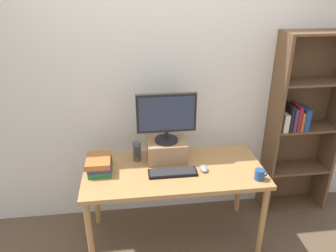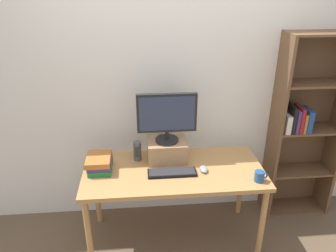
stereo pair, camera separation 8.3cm
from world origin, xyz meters
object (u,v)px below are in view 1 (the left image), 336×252
Objects in this scene: coffee_mug at (260,174)px; riser_box at (166,150)px; computer_mouse at (204,169)px; computer_monitor at (166,116)px; desk_speaker at (137,151)px; bookshelf_unit at (300,125)px; book_stack at (100,164)px; keyboard at (173,173)px; desk at (174,177)px.

riser_box is at bearing 149.79° from coffee_mug.
computer_monitor is at bearing 142.12° from computer_mouse.
computer_monitor reaches higher than desk_speaker.
bookshelf_unit is 0.85m from coffee_mug.
computer_monitor is 1.95× the size of book_stack.
keyboard is at bearing -85.13° from computer_monitor.
computer_mouse is at bearing 156.15° from coffee_mug.
desk_speaker is (-1.57, -0.15, -0.09)m from bookshelf_unit.
bookshelf_unit reaches higher than coffee_mug.
book_stack is at bearing -157.09° from desk_speaker.
desk is 0.63m from book_stack.
computer_mouse reaches higher than desk.
desk is 14.16× the size of coffee_mug.
computer_mouse is at bearing -159.11° from bookshelf_unit.
riser_box is 0.66× the size of computer_monitor.
computer_mouse is 0.40× the size of book_stack.
book_stack is (-1.88, -0.29, -0.11)m from bookshelf_unit.
coffee_mug is 0.62× the size of desk_speaker.
computer_monitor reaches higher than riser_box.
book_stack is 2.42× the size of coffee_mug.
computer_monitor is 0.54m from computer_mouse.
computer_monitor is at bearing 103.38° from desk.
desk is at bearing -76.62° from computer_monitor.
keyboard is (0.02, -0.24, -0.08)m from riser_box.
book_stack is at bearing 167.28° from coffee_mug.
computer_mouse is (0.29, -0.22, -0.40)m from computer_monitor.
desk is at bearing 168.93° from computer_mouse.
desk is at bearing 72.59° from keyboard.
computer_mouse is 0.60× the size of desk_speaker.
coffee_mug is at bearing -137.01° from bookshelf_unit.
coffee_mug is (0.66, -0.23, 0.12)m from desk.
bookshelf_unit reaches higher than computer_monitor.
bookshelf_unit is 3.58× the size of computer_monitor.
desk is 0.84× the size of bookshelf_unit.
riser_box is 0.83× the size of keyboard.
computer_monitor is (-0.04, 0.18, 0.49)m from desk.
keyboard is at bearing 166.50° from coffee_mug.
bookshelf_unit is 10.43× the size of desk_speaker.
desk is at bearing 160.71° from coffee_mug.
computer_monitor is (-1.31, -0.17, 0.24)m from bookshelf_unit.
bookshelf_unit is (1.27, 0.34, 0.25)m from desk.
book_stack is at bearing 173.03° from computer_mouse.
computer_mouse is (0.27, 0.02, 0.01)m from keyboard.
keyboard is 2.31× the size of desk_speaker.
riser_box reaches higher than coffee_mug.
keyboard is 0.27m from computer_mouse.
riser_box is at bearing -172.76° from bookshelf_unit.
keyboard is 0.70m from coffee_mug.
keyboard is at bearing -42.70° from desk_speaker.
computer_mouse is 0.45m from coffee_mug.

